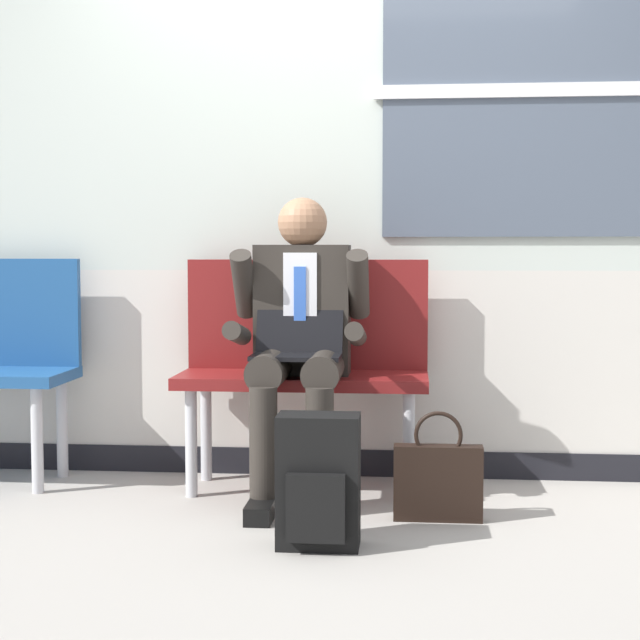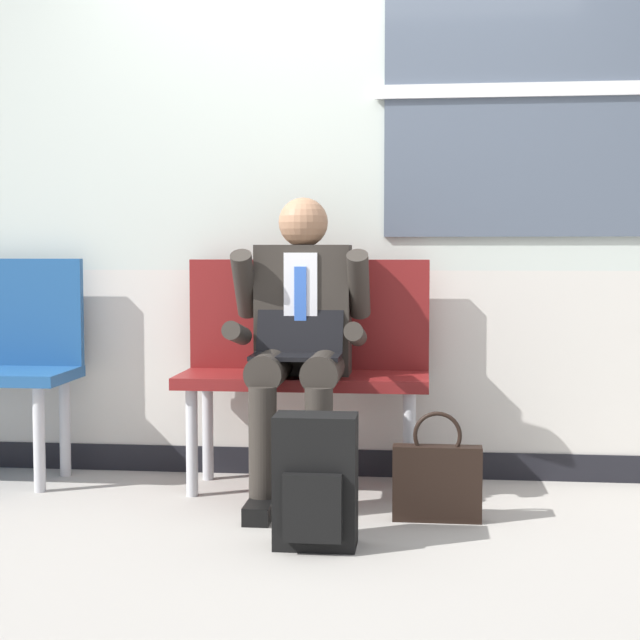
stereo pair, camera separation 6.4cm
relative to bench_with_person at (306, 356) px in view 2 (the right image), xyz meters
name	(u,v)px [view 2 (the right image)]	position (x,y,z in m)	size (l,w,h in m)	color
ground_plane	(337,520)	(0.19, -0.53, -0.57)	(18.00, 18.00, 0.00)	#9E9991
station_wall	(356,180)	(0.20, 0.27, 0.78)	(6.91, 0.16, 2.71)	beige
bench_with_person	(306,356)	(0.00, 0.00, 0.00)	(1.07, 0.42, 0.99)	maroon
person_seated	(300,337)	(0.00, -0.21, 0.10)	(0.57, 0.70, 1.25)	#2D2823
backpack	(315,483)	(0.14, -0.88, -0.34)	(0.29, 0.21, 0.46)	black
handbag	(437,480)	(0.57, -0.50, -0.42)	(0.34, 0.08, 0.42)	black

